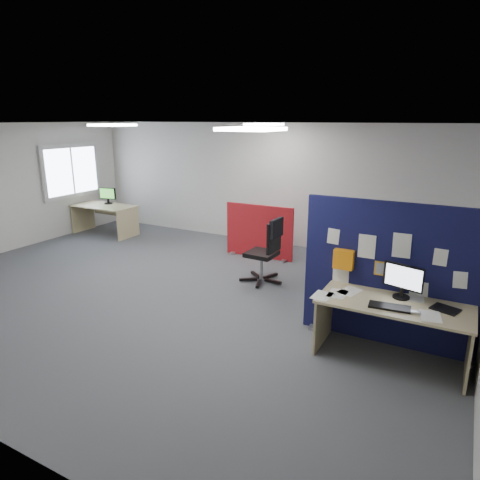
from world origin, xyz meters
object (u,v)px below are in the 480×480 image
at_px(main_desk, 393,316).
at_px(second_desk, 106,212).
at_px(office_chair, 268,247).
at_px(monitor_second, 108,195).
at_px(navy_divider, 391,276).
at_px(red_divider, 259,232).
at_px(monitor_main, 403,280).

height_order(main_desk, second_desk, same).
relative_size(main_desk, office_chair, 1.49).
relative_size(second_desk, office_chair, 1.38).
xyz_separation_m(second_desk, monitor_second, (-0.04, 0.16, 0.40)).
xyz_separation_m(navy_divider, monitor_second, (-7.19, 2.46, 0.03)).
distance_m(navy_divider, red_divider, 3.85).
distance_m(navy_divider, monitor_second, 7.59).
relative_size(red_divider, office_chair, 1.28).
bearing_deg(main_desk, second_desk, 159.92).
bearing_deg(red_divider, second_desk, 179.96).
distance_m(monitor_second, office_chair, 5.14).
height_order(main_desk, red_divider, red_divider).
xyz_separation_m(red_divider, office_chair, (0.76, -1.24, 0.11)).
height_order(monitor_second, office_chair, office_chair).
bearing_deg(monitor_main, main_desk, -90.54).
bearing_deg(main_desk, navy_divider, 107.94).
relative_size(monitor_second, office_chair, 0.38).
bearing_deg(monitor_main, red_divider, 155.50).
relative_size(red_divider, monitor_second, 3.34).
bearing_deg(red_divider, office_chair, -60.00).
bearing_deg(navy_divider, main_desk, -72.06).
xyz_separation_m(navy_divider, second_desk, (-7.14, 2.30, -0.37)).
relative_size(navy_divider, second_desk, 1.41).
bearing_deg(main_desk, red_divider, 138.12).
distance_m(navy_divider, second_desk, 7.51).
height_order(monitor_main, second_desk, monitor_main).
distance_m(second_desk, office_chair, 5.06).
relative_size(second_desk, monitor_second, 3.59).
bearing_deg(monitor_second, main_desk, -31.70).
distance_m(navy_divider, main_desk, 0.52).
distance_m(second_desk, monitor_second, 0.43).
height_order(navy_divider, monitor_second, navy_divider).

